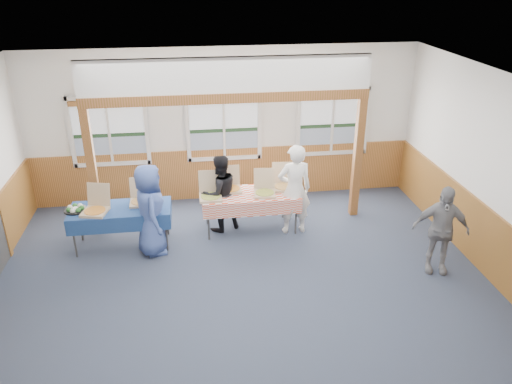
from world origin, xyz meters
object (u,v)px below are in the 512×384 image
at_px(table_left, 120,211).
at_px(woman_black, 220,193).
at_px(person_grey, 440,230).
at_px(table_right, 250,196).
at_px(woman_white, 294,190).
at_px(man_blue, 150,210).

distance_m(table_left, woman_black, 1.82).
xyz_separation_m(woman_black, person_grey, (3.42, -1.90, 0.01)).
distance_m(table_right, person_grey, 3.38).
bearing_deg(woman_white, woman_black, -14.85).
bearing_deg(table_left, person_grey, -33.22).
bearing_deg(woman_white, table_right, -17.30).
distance_m(woman_black, man_blue, 1.41).
distance_m(table_left, table_right, 2.37).
bearing_deg(man_blue, table_left, 52.12).
height_order(table_left, table_right, same).
relative_size(table_right, man_blue, 1.20).
bearing_deg(person_grey, woman_black, 168.29).
xyz_separation_m(table_left, person_grey, (5.20, -1.52, 0.06)).
bearing_deg(woman_white, table_left, -1.24).
bearing_deg(woman_black, woman_white, 144.17).
xyz_separation_m(woman_white, man_blue, (-2.59, -0.38, -0.05)).
bearing_deg(man_blue, woman_white, -92.12).
height_order(table_left, person_grey, person_grey).
height_order(woman_black, man_blue, man_blue).
xyz_separation_m(table_left, table_right, (2.35, 0.29, 0.00)).
bearing_deg(man_blue, woman_black, -72.25).
xyz_separation_m(woman_black, man_blue, (-1.24, -0.66, 0.07)).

